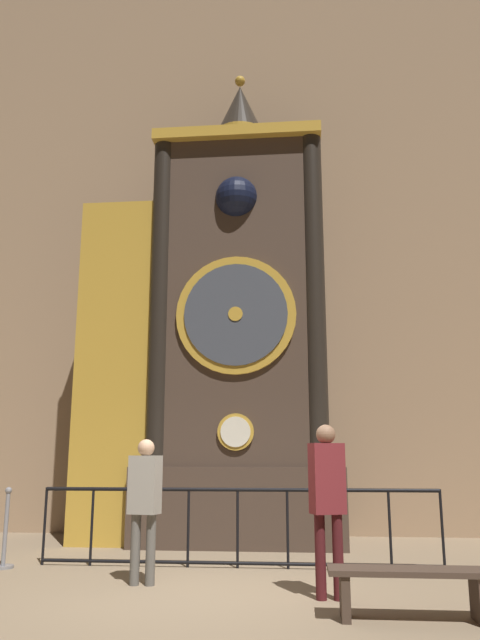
% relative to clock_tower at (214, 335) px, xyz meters
% --- Properties ---
extents(ground_plane, '(28.00, 28.00, 0.00)m').
position_rel_clock_tower_xyz_m(ground_plane, '(0.49, -3.91, -3.53)').
color(ground_plane, '#847056').
extents(cathedral_back_wall, '(24.00, 0.32, 15.71)m').
position_rel_clock_tower_xyz_m(cathedral_back_wall, '(0.40, 1.41, 4.32)').
color(cathedral_back_wall, '#997A5B').
rests_on(cathedral_back_wall, ground_plane).
extents(clock_tower, '(4.53, 1.81, 8.68)m').
position_rel_clock_tower_xyz_m(clock_tower, '(0.00, 0.00, 0.00)').
color(clock_tower, '#423328').
rests_on(clock_tower, ground_plane).
extents(railing_fence, '(5.31, 0.05, 1.01)m').
position_rel_clock_tower_xyz_m(railing_fence, '(0.64, -2.20, -2.96)').
color(railing_fence, black).
rests_on(railing_fence, ground_plane).
extents(visitor_near, '(0.38, 0.29, 1.62)m').
position_rel_clock_tower_xyz_m(visitor_near, '(-0.32, -3.42, -2.56)').
color(visitor_near, '#58554F').
rests_on(visitor_near, ground_plane).
extents(visitor_far, '(0.39, 0.32, 1.76)m').
position_rel_clock_tower_xyz_m(visitor_far, '(1.76, -3.96, -2.47)').
color(visitor_far, '#461518').
rests_on(visitor_far, ground_plane).
extents(stanchion_post, '(0.28, 0.28, 1.02)m').
position_rel_clock_tower_xyz_m(stanchion_post, '(-2.40, -2.50, -3.20)').
color(stanchion_post, gray).
rests_on(stanchion_post, ground_plane).
extents(visitor_bench, '(1.46, 0.40, 0.44)m').
position_rel_clock_tower_xyz_m(visitor_bench, '(2.45, -4.71, -3.21)').
color(visitor_bench, '#423328').
rests_on(visitor_bench, ground_plane).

